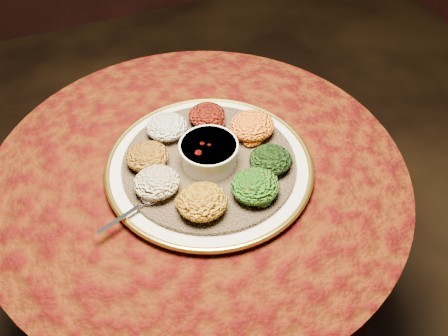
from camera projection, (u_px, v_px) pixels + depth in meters
name	position (u px, v px, depth m)	size (l,w,h in m)	color
table	(200.00, 219.00, 1.26)	(0.96, 0.96, 0.73)	black
platter	(209.00, 167.00, 1.13)	(0.47, 0.47, 0.02)	beige
injera	(209.00, 163.00, 1.12)	(0.39, 0.39, 0.01)	brown
stew_bowl	(209.00, 152.00, 1.09)	(0.13, 0.13, 0.05)	silver
spoon	(145.00, 202.00, 1.03)	(0.14, 0.06, 0.01)	silver
portion_ayib	(167.00, 127.00, 1.16)	(0.10, 0.09, 0.05)	silver
portion_kitfo	(207.00, 115.00, 1.19)	(0.09, 0.08, 0.04)	black
portion_tikil	(252.00, 126.00, 1.16)	(0.11, 0.10, 0.05)	#AF680E
portion_gomen	(270.00, 160.00, 1.09)	(0.09, 0.09, 0.05)	black
portion_mixveg	(255.00, 186.00, 1.03)	(0.10, 0.10, 0.05)	#A73B0A
portion_kik	(202.00, 202.00, 1.00)	(0.10, 0.10, 0.05)	#BB8110
portion_timatim	(157.00, 183.00, 1.04)	(0.10, 0.09, 0.05)	maroon
portion_shiro	(147.00, 157.00, 1.09)	(0.09, 0.09, 0.05)	#934E11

